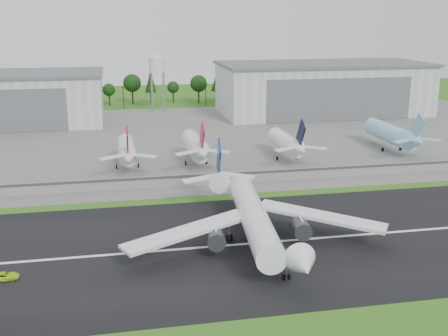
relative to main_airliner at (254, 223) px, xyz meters
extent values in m
plane|color=#2E5815|center=(-0.54, -9.57, -4.89)|extent=(600.00, 600.00, 0.00)
cube|color=black|center=(-0.54, 0.43, -4.84)|extent=(320.00, 60.00, 0.10)
cube|color=white|center=(-0.54, 0.43, -4.78)|extent=(220.00, 1.00, 0.02)
cube|color=slate|center=(-0.54, 110.43, -4.84)|extent=(320.00, 150.00, 0.10)
cube|color=gray|center=(-0.54, 45.43, -3.14)|extent=(240.00, 0.50, 3.50)
cube|color=#38383A|center=(-0.54, 45.13, -1.89)|extent=(240.00, 0.12, 0.70)
cube|color=silver|center=(74.46, 155.43, 7.11)|extent=(100.00, 45.00, 24.00)
cube|color=#595B60|center=(74.46, 155.43, 19.71)|extent=(102.00, 47.00, 1.20)
cube|color=#595B60|center=(74.46, 132.78, 5.19)|extent=(70.00, 0.30, 19.68)
cylinder|color=#99999E|center=(-8.54, 172.43, 5.11)|extent=(0.50, 0.50, 20.00)
cylinder|color=#99999E|center=(-2.54, 178.43, 5.11)|extent=(0.50, 0.50, 20.00)
cylinder|color=silver|center=(-5.54, 175.43, 18.61)|extent=(8.00, 8.00, 7.00)
cone|color=silver|center=(-5.54, 175.43, 23.31)|extent=(8.40, 8.40, 2.40)
cylinder|color=white|center=(-0.04, 0.43, 1.31)|extent=(10.26, 44.36, 5.80)
cone|color=white|center=(2.51, -24.44, 1.31)|extent=(6.38, 6.56, 5.80)
cone|color=white|center=(-2.75, 26.80, 2.51)|extent=(6.40, 9.52, 5.51)
cube|color=navy|center=(-2.70, 26.30, 7.81)|extent=(1.47, 9.54, 11.13)
cube|color=white|center=(15.08, -0.03, 0.51)|extent=(26.30, 20.16, 2.65)
cylinder|color=#333338|center=(9.76, -2.08, -1.09)|extent=(4.34, 5.86, 3.80)
cube|color=white|center=(2.28, 26.81, 2.91)|extent=(9.53, 6.57, 0.98)
cube|color=white|center=(-14.76, -3.09, 0.51)|extent=(27.99, 15.64, 2.65)
cylinder|color=#333338|center=(-9.14, -4.02, -1.09)|extent=(4.34, 5.86, 3.80)
cube|color=white|center=(-7.67, 25.79, 2.91)|extent=(9.47, 5.02, 0.98)
cube|color=#99999E|center=(0.36, -3.54, -3.19)|extent=(13.01, 30.86, 3.20)
cylinder|color=black|center=(-4.83, 2.96, -4.04)|extent=(0.55, 1.53, 1.50)
imported|color=#B7F01C|center=(-49.84, -7.25, -4.06)|extent=(5.44, 2.78, 1.47)
cylinder|color=white|center=(-24.65, 70.43, 0.91)|extent=(5.60, 24.00, 5.60)
cone|color=white|center=(-24.65, 54.93, 1.91)|extent=(5.32, 7.00, 5.32)
cube|color=#A10C28|center=(-24.65, 55.43, 6.71)|extent=(0.45, 8.59, 10.02)
cylinder|color=#99999E|center=(-28.15, 68.43, -3.39)|extent=(0.32, 0.32, 3.00)
cylinder|color=#99999E|center=(-21.15, 68.43, -3.39)|extent=(0.32, 0.32, 3.00)
cylinder|color=black|center=(-28.15, 68.43, -4.09)|extent=(0.40, 1.40, 1.40)
cylinder|color=silver|center=(-2.29, 70.43, 1.23)|extent=(6.26, 24.00, 6.26)
cone|color=silver|center=(-2.29, 54.93, 2.23)|extent=(5.94, 7.00, 5.94)
cube|color=#B70E29|center=(-2.29, 55.43, 7.03)|extent=(0.45, 8.59, 10.02)
cylinder|color=#99999E|center=(-5.79, 68.43, -3.39)|extent=(0.32, 0.32, 3.00)
cylinder|color=#99999E|center=(1.21, 68.43, -3.39)|extent=(0.32, 0.32, 3.00)
cylinder|color=black|center=(-5.79, 68.43, -4.09)|extent=(0.40, 1.40, 1.40)
cylinder|color=white|center=(29.00, 70.43, 0.94)|extent=(5.67, 24.00, 5.67)
cone|color=white|center=(29.00, 54.93, 1.94)|extent=(5.39, 7.00, 5.39)
cube|color=black|center=(29.00, 55.43, 6.74)|extent=(0.45, 8.59, 10.02)
cylinder|color=#99999E|center=(25.50, 68.43, -3.39)|extent=(0.32, 0.32, 3.00)
cylinder|color=#99999E|center=(32.50, 68.43, -3.39)|extent=(0.32, 0.32, 3.00)
cylinder|color=black|center=(25.50, 68.43, -4.09)|extent=(0.40, 1.40, 1.40)
cylinder|color=#87CAE9|center=(70.21, 75.43, 1.31)|extent=(6.41, 30.00, 6.41)
cone|color=#87CAE9|center=(70.21, 56.93, 2.31)|extent=(6.09, 7.00, 6.09)
cube|color=#67B7D2|center=(70.21, 57.43, 7.11)|extent=(0.45, 8.59, 10.02)
cylinder|color=#99999E|center=(66.71, 73.43, -3.39)|extent=(0.32, 0.32, 3.00)
cylinder|color=#99999E|center=(73.71, 73.43, -3.39)|extent=(0.32, 0.32, 3.00)
cylinder|color=black|center=(66.71, 73.43, -4.09)|extent=(0.40, 1.40, 1.40)
camera|label=1|loc=(-28.40, -108.87, 43.00)|focal=45.00mm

